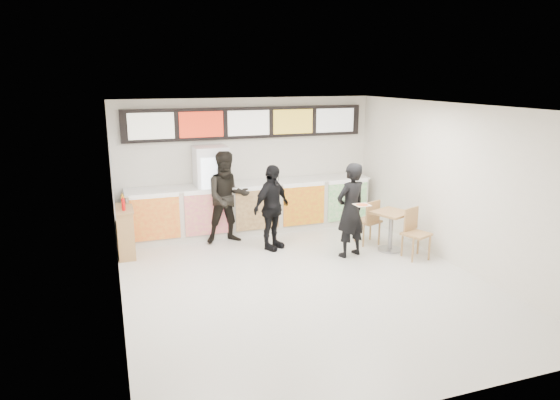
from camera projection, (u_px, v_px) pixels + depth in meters
name	position (u px, v px, depth m)	size (l,w,h in m)	color
floor	(303.00, 282.00, 8.64)	(7.00, 7.00, 0.00)	beige
ceiling	(305.00, 107.00, 7.91)	(7.00, 7.00, 0.00)	white
wall_back	(248.00, 164.00, 11.48)	(6.00, 6.00, 0.00)	silver
wall_left	(115.00, 214.00, 7.31)	(7.00, 7.00, 0.00)	silver
wall_right	(455.00, 185.00, 9.23)	(7.00, 7.00, 0.00)	silver
service_counter	(253.00, 207.00, 11.33)	(5.56, 0.77, 1.14)	silver
menu_board	(248.00, 123.00, 11.17)	(5.50, 0.14, 0.70)	black
drinks_fridge	(212.00, 192.00, 10.94)	(0.70, 0.67, 2.00)	white
mirror_panel	(111.00, 169.00, 9.50)	(0.01, 2.00, 1.50)	#B2B7BF
customer_main	(351.00, 210.00, 9.69)	(0.68, 0.45, 1.87)	black
customer_left	(228.00, 197.00, 10.51)	(0.95, 0.74, 1.96)	black
customer_mid	(272.00, 208.00, 10.11)	(1.03, 0.43, 1.75)	black
pizza_slice	(362.00, 205.00, 9.23)	(0.36, 0.36, 0.02)	beige
cafe_table	(391.00, 224.00, 10.08)	(1.06, 1.71, 0.97)	#A97E4D
condiment_ledge	(125.00, 231.00, 9.83)	(0.35, 0.87, 1.17)	#A97E4D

